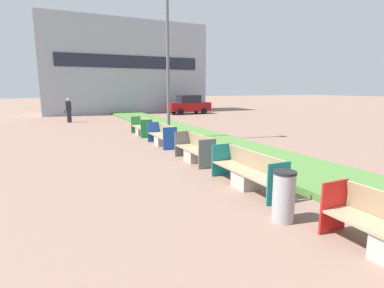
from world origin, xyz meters
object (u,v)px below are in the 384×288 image
bench_blue_frame (162,137)px  pedestrian_walking (69,110)px  parked_car_distant (189,105)px  bench_grey_frame (195,151)px  bench_teal_frame (247,173)px  street_lamp_post (168,38)px  litter_bin (284,196)px  bench_green_frame (142,128)px

bench_blue_frame → pedestrian_walking: (-3.23, 11.61, 0.56)m
parked_car_distant → bench_grey_frame: bearing=-112.5°
bench_teal_frame → bench_grey_frame: (-0.01, 3.08, -0.01)m
street_lamp_post → parked_car_distant: street_lamp_post is taller
bench_teal_frame → litter_bin: size_ratio=2.50×
bench_green_frame → bench_teal_frame: bearing=-90.0°
bench_blue_frame → pedestrian_walking: size_ratio=1.20×
bench_grey_frame → street_lamp_post: size_ratio=0.23×
bench_grey_frame → street_lamp_post: (0.61, 4.13, 4.40)m
litter_bin → bench_teal_frame: bearing=74.4°
street_lamp_post → parked_car_distant: bearing=62.0°
bench_teal_frame → street_lamp_post: size_ratio=0.28×
street_lamp_post → parked_car_distant: (7.45, 14.02, -3.86)m
litter_bin → parked_car_distant: parked_car_distant is taller
bench_blue_frame → bench_green_frame: same height
pedestrian_walking → parked_car_distant: bearing=15.8°
litter_bin → pedestrian_walking: bearing=97.7°
litter_bin → street_lamp_post: 10.16m
bench_teal_frame → bench_blue_frame: bearing=90.0°
street_lamp_post → parked_car_distant: size_ratio=2.06×
bench_green_frame → street_lamp_post: bearing=-76.3°
pedestrian_walking → parked_car_distant: (11.29, 3.19, -0.01)m
bench_green_frame → bench_blue_frame: bearing=-90.0°
bench_teal_frame → street_lamp_post: (0.61, 7.22, 4.39)m
bench_grey_frame → parked_car_distant: (8.06, 18.15, 0.55)m
bench_teal_frame → bench_green_frame: same height
bench_blue_frame → litter_bin: size_ratio=2.19×
bench_blue_frame → street_lamp_post: bearing=51.8°
bench_grey_frame → bench_teal_frame: bearing=-89.9°
bench_teal_frame → bench_blue_frame: size_ratio=1.14×
bench_teal_frame → parked_car_distant: 22.72m
street_lamp_post → pedestrian_walking: bearing=109.6°
street_lamp_post → bench_teal_frame: bearing=-94.8°
litter_bin → pedestrian_walking: (-2.70, 19.98, 0.43)m
bench_teal_frame → litter_bin: bearing=-105.6°
parked_car_distant → bench_teal_frame: bearing=-109.3°
bench_teal_frame → bench_grey_frame: size_ratio=1.23×
bench_teal_frame → bench_green_frame: 9.74m
litter_bin → street_lamp_post: (1.15, 9.15, 4.27)m
bench_blue_frame → litter_bin: litter_bin is taller
bench_blue_frame → street_lamp_post: 4.51m
bench_grey_frame → bench_green_frame: (0.00, 6.65, 0.00)m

